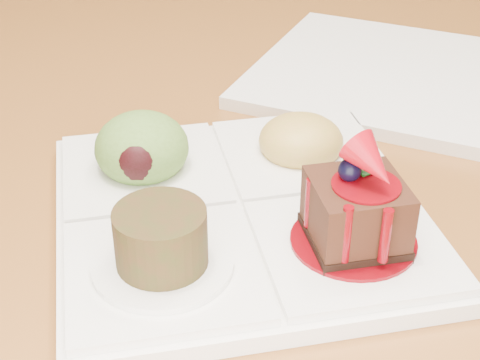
{
  "coord_description": "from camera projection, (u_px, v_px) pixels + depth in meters",
  "views": [
    {
      "loc": [
        -0.12,
        -0.82,
        1.05
      ],
      "look_at": [
        -0.12,
        -0.4,
        0.79
      ],
      "focal_mm": 55.0,
      "sensor_mm": 36.0,
      "label": 1
    }
  ],
  "objects": [
    {
      "name": "dining_table",
      "position": [
        344.0,
        75.0,
        0.88
      ],
      "size": [
        1.0,
        1.8,
        0.75
      ],
      "color": "brown",
      "rests_on": "ground"
    },
    {
      "name": "sampler_plate",
      "position": [
        236.0,
        197.0,
        0.5
      ],
      "size": [
        0.29,
        0.29,
        0.1
      ],
      "rotation": [
        0.0,
        0.0,
        0.22
      ],
      "color": "white",
      "rests_on": "dining_table"
    },
    {
      "name": "second_plate",
      "position": [
        387.0,
        75.0,
        0.71
      ],
      "size": [
        0.32,
        0.32,
        0.01
      ],
      "primitive_type": "cube",
      "rotation": [
        0.0,
        0.0,
        -0.41
      ],
      "color": "white",
      "rests_on": "dining_table"
    }
  ]
}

